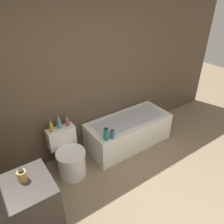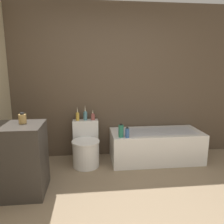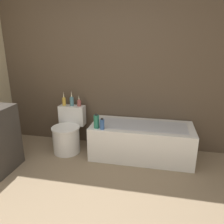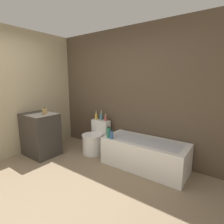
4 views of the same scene
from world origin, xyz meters
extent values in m
cube|color=brown|center=(0.00, 2.11, 1.30)|extent=(6.40, 0.06, 2.60)
cube|color=white|center=(0.77, 1.72, 0.25)|extent=(1.50, 0.66, 0.51)
cube|color=#B7BCC6|center=(0.77, 1.72, 0.50)|extent=(1.30, 0.46, 0.01)
cylinder|color=white|center=(-0.40, 1.62, 0.20)|extent=(0.42, 0.42, 0.40)
cylinder|color=white|center=(-0.40, 1.62, 0.41)|extent=(0.44, 0.44, 0.02)
cube|color=white|center=(-0.40, 1.91, 0.52)|extent=(0.42, 0.17, 0.32)
cylinder|color=gold|center=(-0.53, 1.91, 0.75)|extent=(0.06, 0.06, 0.12)
sphere|color=gold|center=(-0.53, 1.91, 0.81)|extent=(0.04, 0.04, 0.04)
cone|color=beige|center=(-0.53, 1.91, 0.87)|extent=(0.02, 0.02, 0.11)
cylinder|color=teal|center=(-0.40, 1.93, 0.75)|extent=(0.07, 0.07, 0.13)
sphere|color=teal|center=(-0.40, 1.93, 0.82)|extent=(0.04, 0.04, 0.04)
cone|color=beige|center=(-0.40, 1.93, 0.88)|extent=(0.02, 0.02, 0.12)
cylinder|color=#994C47|center=(-0.27, 1.92, 0.73)|extent=(0.07, 0.07, 0.09)
sphere|color=#994C47|center=(-0.27, 1.92, 0.78)|extent=(0.04, 0.04, 0.04)
cone|color=beige|center=(-0.27, 1.92, 0.82)|extent=(0.02, 0.02, 0.09)
cylinder|color=#267259|center=(0.14, 1.49, 0.60)|extent=(0.08, 0.08, 0.19)
cylinder|color=black|center=(0.14, 1.49, 0.71)|extent=(0.04, 0.04, 0.02)
cylinder|color=#335999|center=(0.23, 1.46, 0.58)|extent=(0.06, 0.06, 0.14)
cylinder|color=black|center=(0.23, 1.46, 0.66)|extent=(0.04, 0.04, 0.02)
camera|label=1|loc=(-1.28, -0.72, 2.57)|focal=35.00mm
camera|label=2|loc=(-0.35, -1.67, 1.56)|focal=35.00mm
camera|label=3|loc=(0.96, -1.32, 1.68)|focal=35.00mm
camera|label=4|loc=(2.03, -1.02, 1.59)|focal=28.00mm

